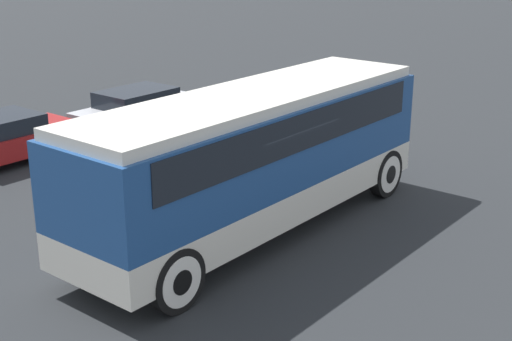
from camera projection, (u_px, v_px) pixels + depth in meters
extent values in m
plane|color=#26282B|center=(256.00, 231.00, 15.63)|extent=(120.00, 120.00, 0.00)
cube|color=silver|center=(256.00, 194.00, 15.35)|extent=(9.31, 2.43, 0.72)
cube|color=navy|center=(256.00, 141.00, 14.97)|extent=(9.31, 2.43, 1.68)
cube|color=black|center=(256.00, 122.00, 14.84)|extent=(8.19, 2.47, 0.76)
cube|color=silver|center=(256.00, 97.00, 14.66)|extent=(9.13, 2.23, 0.22)
cube|color=navy|center=(366.00, 112.00, 18.36)|extent=(0.36, 2.33, 1.92)
cylinder|color=black|center=(386.00, 173.00, 17.52)|extent=(1.18, 0.28, 1.18)
cylinder|color=silver|center=(386.00, 173.00, 17.52)|extent=(0.92, 0.30, 0.92)
cylinder|color=black|center=(386.00, 173.00, 17.52)|extent=(0.45, 0.32, 0.45)
cylinder|color=black|center=(312.00, 156.00, 18.83)|extent=(1.18, 0.28, 1.18)
cylinder|color=silver|center=(312.00, 156.00, 18.83)|extent=(0.92, 0.30, 0.92)
cylinder|color=black|center=(312.00, 156.00, 18.83)|extent=(0.45, 0.32, 0.45)
cylinder|color=black|center=(176.00, 280.00, 12.18)|extent=(1.18, 0.28, 1.18)
cylinder|color=silver|center=(176.00, 280.00, 12.18)|extent=(0.92, 0.30, 0.92)
cylinder|color=black|center=(176.00, 280.00, 12.18)|extent=(0.45, 0.32, 0.45)
cylinder|color=black|center=(94.00, 246.00, 13.50)|extent=(1.18, 0.28, 1.18)
cylinder|color=silver|center=(94.00, 246.00, 13.50)|extent=(0.92, 0.30, 0.92)
cylinder|color=black|center=(94.00, 246.00, 13.50)|extent=(0.45, 0.32, 0.45)
cube|color=maroon|center=(4.00, 143.00, 20.12)|extent=(4.36, 1.88, 0.62)
cylinder|color=black|center=(73.00, 143.00, 20.94)|extent=(0.67, 0.22, 0.67)
cylinder|color=black|center=(73.00, 143.00, 20.94)|extent=(0.26, 0.26, 0.26)
cylinder|color=black|center=(38.00, 133.00, 21.96)|extent=(0.67, 0.22, 0.67)
cylinder|color=black|center=(38.00, 133.00, 21.96)|extent=(0.26, 0.26, 0.26)
cube|color=#BCBCC1|center=(141.00, 113.00, 23.50)|extent=(4.62, 1.83, 0.58)
cube|color=black|center=(136.00, 97.00, 23.19)|extent=(2.40, 1.65, 0.51)
cylinder|color=black|center=(198.00, 112.00, 24.42)|extent=(0.69, 0.22, 0.69)
cylinder|color=black|center=(198.00, 112.00, 24.42)|extent=(0.26, 0.26, 0.26)
cylinder|color=black|center=(164.00, 105.00, 25.41)|extent=(0.69, 0.22, 0.69)
cylinder|color=black|center=(164.00, 105.00, 25.41)|extent=(0.26, 0.26, 0.26)
cylinder|color=black|center=(115.00, 135.00, 21.72)|extent=(0.69, 0.22, 0.69)
cylinder|color=black|center=(115.00, 135.00, 21.72)|extent=(0.26, 0.26, 0.26)
cylinder|color=black|center=(81.00, 126.00, 22.71)|extent=(0.69, 0.22, 0.69)
cylinder|color=black|center=(81.00, 126.00, 22.71)|extent=(0.26, 0.26, 0.26)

